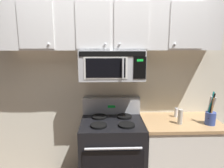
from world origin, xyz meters
The scene contains 8 objects.
back_wall centered at (0.00, 0.79, 1.35)m, with size 5.20×0.10×2.70m, color silver.
stove_range centered at (0.00, 0.42, 0.47)m, with size 0.76×0.69×1.12m.
over_range_microwave centered at (0.00, 0.54, 1.58)m, with size 0.76×0.43×0.35m.
upper_cabinets centered at (0.00, 0.57, 2.02)m, with size 2.50×0.36×0.55m.
counter_segment centered at (0.84, 0.43, 0.45)m, with size 0.93×0.65×0.90m.
utensil_crock_blue centered at (1.14, 0.30, 1.01)m, with size 0.12×0.12×0.39m.
salt_shaker centered at (0.82, 0.55, 0.96)m, with size 0.04×0.04×0.12m.
pepper_mill centered at (0.79, 0.32, 0.99)m, with size 0.05×0.05×0.18m, color #B7B2A8.
Camera 1 is at (-0.09, -1.90, 1.82)m, focal length 32.62 mm.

